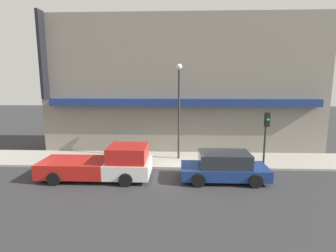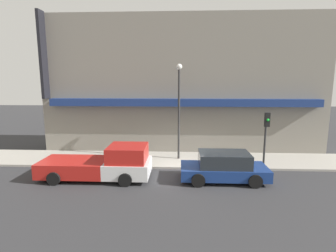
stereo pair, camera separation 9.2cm
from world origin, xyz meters
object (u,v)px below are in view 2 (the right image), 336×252
at_px(parked_car, 224,167).
at_px(street_lamp, 179,101).
at_px(fire_hydrant, 141,158).
at_px(pickup_truck, 103,164).
at_px(traffic_light, 266,130).

distance_m(parked_car, street_lamp, 5.16).
relative_size(parked_car, fire_hydrant, 6.34).
bearing_deg(pickup_truck, parked_car, 1.64).
distance_m(pickup_truck, parked_car, 6.27).
bearing_deg(street_lamp, parked_car, -55.28).
bearing_deg(street_lamp, fire_hydrant, -150.73).
bearing_deg(traffic_light, street_lamp, 163.11).
bearing_deg(parked_car, street_lamp, 124.29).
relative_size(pickup_truck, traffic_light, 1.79).
distance_m(street_lamp, traffic_light, 5.41).
height_order(pickup_truck, street_lamp, street_lamp).
bearing_deg(pickup_truck, traffic_light, 13.49).
height_order(pickup_truck, fire_hydrant, pickup_truck).
distance_m(fire_hydrant, street_lamp, 4.23).
height_order(parked_car, traffic_light, traffic_light).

